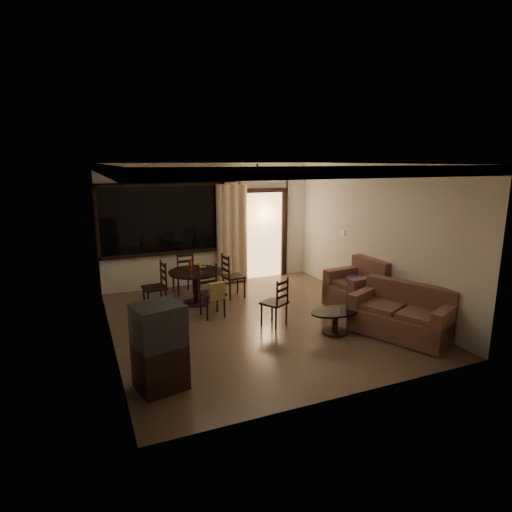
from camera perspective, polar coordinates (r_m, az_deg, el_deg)
name	(u,v)px	position (r m, az deg, el deg)	size (l,w,h in m)	color
ground	(257,321)	(7.86, 0.17, -8.67)	(5.50, 5.50, 0.00)	#7F6651
room_shell	(250,209)	(9.24, -0.78, 6.28)	(5.50, 6.70, 5.50)	beige
dining_table	(196,278)	(8.73, -8.03, -2.88)	(1.08, 1.08, 0.90)	black
dining_chair_west	(156,296)	(8.57, -13.25, -5.19)	(0.46, 0.46, 0.95)	black
dining_chair_east	(233,284)	(9.11, -3.05, -3.78)	(0.46, 0.46, 0.95)	black
dining_chair_south	(212,301)	(8.03, -5.83, -5.94)	(0.46, 0.51, 0.95)	black
dining_chair_north	(183,280)	(9.52, -9.65, -3.23)	(0.46, 0.46, 0.95)	black
tv_cabinet	(160,347)	(5.64, -12.74, -11.70)	(0.69, 0.64, 1.12)	black
sofa	(403,316)	(7.56, 18.98, -7.58)	(1.40, 1.76, 0.83)	#40241E
armchair	(359,289)	(8.63, 13.54, -4.30)	(1.01, 1.01, 0.95)	#40241E
coffee_table	(335,318)	(7.39, 10.52, -8.14)	(0.89, 0.54, 0.39)	black
side_chair	(275,311)	(7.59, 2.49, -7.37)	(0.53, 0.53, 0.88)	black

